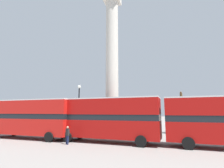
# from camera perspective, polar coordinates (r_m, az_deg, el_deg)

# --- Properties ---
(ground_plane) EXTENTS (200.00, 200.00, 0.00)m
(ground_plane) POSITION_cam_1_polar(r_m,az_deg,el_deg) (24.09, 0.00, -16.25)
(ground_plane) COLOR gray
(monument_column) EXTENTS (5.49, 5.49, 21.43)m
(monument_column) POSITION_cam_1_polar(r_m,az_deg,el_deg) (24.17, 0.00, -0.64)
(monument_column) COLOR beige
(monument_column) RESTS_ON ground_plane
(bus_a) EXTENTS (10.65, 3.20, 4.40)m
(bus_a) POSITION_cam_1_polar(r_m,az_deg,el_deg) (22.66, -24.97, -9.71)
(bus_a) COLOR red
(bus_a) RESTS_ON ground_plane
(bus_b) EXTENTS (10.74, 3.34, 4.41)m
(bus_b) POSITION_cam_1_polar(r_m,az_deg,el_deg) (18.09, -1.81, -10.89)
(bus_b) COLOR #A80F0C
(bus_b) RESTS_ON ground_plane
(equestrian_statue) EXTENTS (3.63, 3.01, 5.89)m
(equestrian_statue) POSITION_cam_1_polar(r_m,az_deg,el_deg) (26.82, 22.12, -11.34)
(equestrian_statue) COLOR beige
(equestrian_statue) RESTS_ON ground_plane
(street_lamp) EXTENTS (0.39, 0.39, 6.30)m
(street_lamp) POSITION_cam_1_polar(r_m,az_deg,el_deg) (22.00, -10.85, -8.10)
(street_lamp) COLOR black
(street_lamp) RESTS_ON ground_plane
(pedestrian_near_lamp) EXTENTS (0.46, 0.37, 1.65)m
(pedestrian_near_lamp) POSITION_cam_1_polar(r_m,az_deg,el_deg) (17.56, -14.34, -15.64)
(pedestrian_near_lamp) COLOR #192347
(pedestrian_near_lamp) RESTS_ON ground_plane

